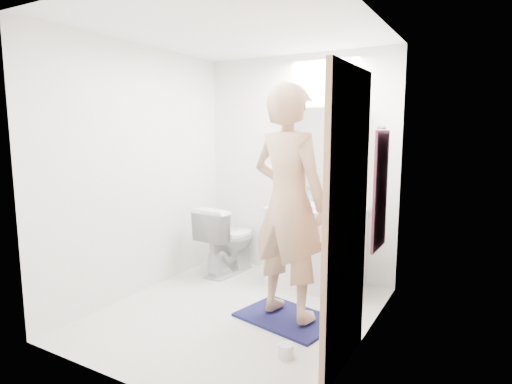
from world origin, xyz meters
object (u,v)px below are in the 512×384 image
Objects in this scene: toothbrush_cup at (343,203)px; toilet_paper_roll at (286,351)px; toilet at (228,239)px; soap_bottle_b at (310,196)px; person at (288,203)px; soap_bottle_a at (291,193)px; vanity_cabinet at (316,249)px; medicine_cabinet at (321,140)px.

toothbrush_cup is 1.79m from toilet_paper_roll.
soap_bottle_b is (0.86, 0.30, 0.51)m from toilet.
person reaches higher than toothbrush_cup.
soap_bottle_a is at bearing -153.97° from toilet.
toilet is 1.34m from toothbrush_cup.
vanity_cabinet is 1.01m from toilet.
person is at bearing -96.64° from toothbrush_cup.
person is at bearing 114.74° from toilet_paper_roll.
soap_bottle_a is 1.94m from toilet_paper_roll.
toilet_paper_roll is at bearing -76.16° from medicine_cabinet.
soap_bottle_a reaches higher than toothbrush_cup.
person is (0.10, -0.87, 0.62)m from vanity_cabinet.
soap_bottle_a is 0.21m from soap_bottle_b.
vanity_cabinet is at bearing -143.66° from toothbrush_cup.
soap_bottle_b is at bearing -162.75° from medicine_cabinet.
toothbrush_cup is (0.36, -0.02, -0.03)m from soap_bottle_b.
medicine_cabinet is 1.20m from person.
soap_bottle_a is (-0.31, -0.06, -0.57)m from medicine_cabinet.
toothbrush_cup is (1.22, 0.28, 0.48)m from toilet.
soap_bottle_b is 0.37m from toothbrush_cup.
person reaches higher than soap_bottle_a.
person is at bearing -82.23° from medicine_cabinet.
soap_bottle_b reaches higher than toilet_paper_roll.
toilet is at bearing 136.01° from toilet_paper_roll.
toilet_paper_roll is (1.36, -1.31, -0.34)m from toilet.
soap_bottle_a is at bearing -171.88° from soap_bottle_b.
soap_bottle_a is at bearing -54.11° from person.
toilet is 4.89× the size of soap_bottle_b.
toilet is 8.14× the size of toothbrush_cup.
medicine_cabinet reaches higher than soap_bottle_a.
medicine_cabinet reaches higher than toilet.
toothbrush_cup is (0.57, 0.01, -0.07)m from soap_bottle_a.
toilet is 1.48m from person.
medicine_cabinet is 1.14× the size of toilet.
vanity_cabinet is 0.66m from soap_bottle_a.
soap_bottle_a is (-0.36, 0.15, 0.54)m from vanity_cabinet.
toothbrush_cup is at bearing -84.73° from person.
toilet is at bearing -173.48° from vanity_cabinet.
medicine_cabinet is at bearing -70.32° from person.
medicine_cabinet reaches higher than soap_bottle_b.
soap_bottle_a is at bearing 157.24° from vanity_cabinet.
person is 1.14m from toilet_paper_roll.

